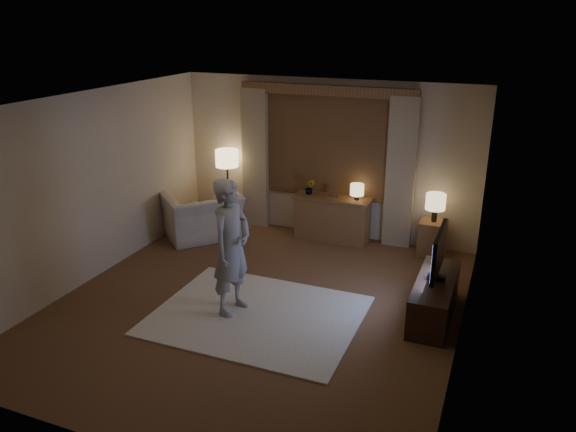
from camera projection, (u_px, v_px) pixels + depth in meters
The scene contains 13 objects.
room at pixel (272, 196), 7.25m from camera, with size 5.04×5.54×2.64m.
rug at pixel (257, 315), 6.99m from camera, with size 2.50×2.00×0.02m, color white.
sideboard at pixel (332, 219), 9.26m from camera, with size 1.20×0.40×0.70m, color brown.
picture_frame at pixel (333, 193), 9.10m from camera, with size 0.16×0.02×0.20m, color brown.
plant at pixel (310, 188), 9.23m from camera, with size 0.17×0.13×0.30m, color #999999.
table_lamp_sideboard at pixel (357, 190), 8.93m from camera, with size 0.22×0.22×0.30m.
floor_lamp at pixel (227, 162), 9.65m from camera, with size 0.40×0.40×1.36m.
armchair at pixel (202, 215), 9.34m from camera, with size 1.20×1.04×0.78m, color beige.
side_table at pixel (432, 238), 8.66m from camera, with size 0.40×0.40×0.56m, color brown.
table_lamp_side at pixel (436, 202), 8.46m from camera, with size 0.30×0.30×0.44m.
tv_stand at pixel (434, 298), 6.91m from camera, with size 0.45×1.40×0.50m, color black.
tv at pixel (439, 253), 6.70m from camera, with size 0.22×0.89×0.64m.
person at pixel (231, 247), 6.81m from camera, with size 0.63×0.41×1.72m, color #AAA69D.
Camera 1 is at (2.78, -5.83, 3.55)m, focal length 35.00 mm.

